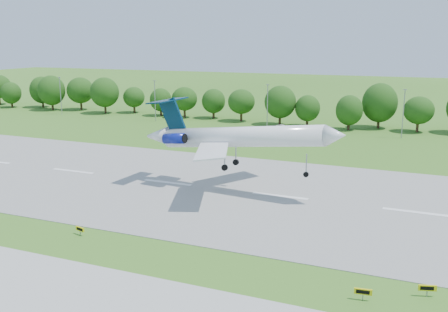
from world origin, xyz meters
TOP-DOWN VIEW (x-y plane):
  - ground at (0.00, 0.00)m, footprint 600.00×600.00m
  - runway at (0.00, 25.00)m, footprint 400.00×45.00m
  - tree_line at (0.00, 92.00)m, footprint 288.40×8.40m
  - light_poles at (-2.50, 82.00)m, footprint 175.90×0.25m
  - airliner at (-8.38, 25.16)m, footprint 35.10×25.32m
  - taxi_sign_left at (-19.00, 0.14)m, footprint 1.50×0.55m
  - taxi_sign_centre at (21.74, 0.06)m, footprint 1.69×0.66m
  - taxi_sign_right at (16.10, -2.98)m, footprint 1.68×0.40m
  - service_vehicle_a at (-43.69, 74.42)m, footprint 3.72×1.96m
  - service_vehicle_b at (-16.01, 83.53)m, footprint 3.98×2.58m

SIDE VIEW (x-z plane):
  - ground at x=0.00m, z-range 0.00..0.00m
  - runway at x=0.00m, z-range 0.00..0.08m
  - service_vehicle_a at x=-43.69m, z-range 0.00..1.17m
  - service_vehicle_b at x=-16.01m, z-range 0.00..1.26m
  - taxi_sign_left at x=-19.00m, z-range 0.25..1.31m
  - taxi_sign_right at x=16.10m, z-range 0.28..1.46m
  - taxi_sign_centre at x=21.74m, z-range 0.29..1.49m
  - tree_line at x=0.00m, z-range 0.99..11.39m
  - light_poles at x=-2.50m, z-range 0.24..12.43m
  - airliner at x=-8.38m, z-range 3.58..14.45m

